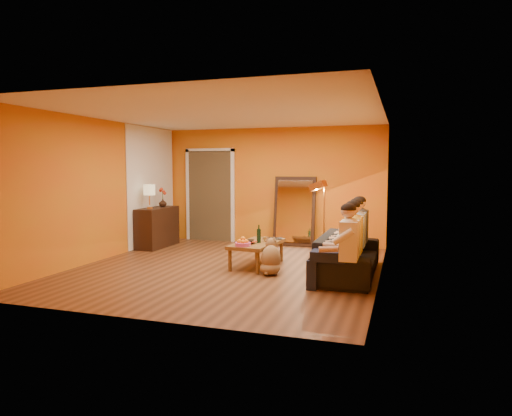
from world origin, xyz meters
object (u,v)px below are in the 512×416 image
(person_far_left, at_px, (349,248))
(tumbler, at_px, (266,239))
(table_lamp, at_px, (149,197))
(person_far_right, at_px, (360,232))
(vase, at_px, (163,203))
(floor_lamp, at_px, (324,222))
(sideboard, at_px, (157,227))
(wine_bottle, at_px, (259,234))
(sofa, at_px, (348,255))
(coffee_table, at_px, (257,254))
(mirror_frame, at_px, (295,211))
(laptop, at_px, (272,239))
(person_mid_right, at_px, (357,236))
(dog, at_px, (271,256))
(person_mid_left, at_px, (354,242))

(person_far_left, xyz_separation_m, tumbler, (-1.59, 1.28, -0.15))
(table_lamp, relative_size, person_far_right, 0.42)
(person_far_left, xyz_separation_m, vase, (-4.37, 2.62, 0.33))
(floor_lamp, distance_m, tumbler, 1.17)
(sideboard, xyz_separation_m, table_lamp, (0.00, -0.30, 0.68))
(person_far_right, height_order, wine_bottle, person_far_right)
(table_lamp, height_order, sofa, table_lamp)
(person_far_right, bearing_deg, coffee_table, -163.96)
(person_far_right, bearing_deg, tumbler, -166.85)
(mirror_frame, xyz_separation_m, sideboard, (-2.79, -1.08, -0.34))
(coffee_table, relative_size, person_far_right, 1.00)
(wine_bottle, height_order, laptop, wine_bottle)
(sofa, bearing_deg, floor_lamp, 29.37)
(laptop, height_order, vase, vase)
(person_far_right, distance_m, vase, 4.49)
(sideboard, relative_size, laptop, 3.30)
(table_lamp, distance_m, laptop, 2.97)
(floor_lamp, distance_m, person_far_left, 2.09)
(sideboard, relative_size, person_far_left, 0.97)
(coffee_table, height_order, person_mid_right, person_mid_right)
(dog, bearing_deg, wine_bottle, 128.77)
(person_mid_right, bearing_deg, laptop, 165.03)
(sofa, relative_size, person_mid_left, 1.79)
(mirror_frame, height_order, table_lamp, mirror_frame)
(mirror_frame, bearing_deg, person_far_left, -65.42)
(person_mid_left, distance_m, wine_bottle, 1.75)
(table_lamp, bearing_deg, person_mid_right, -12.56)
(mirror_frame, height_order, laptop, mirror_frame)
(mirror_frame, distance_m, sofa, 2.88)
(coffee_table, bearing_deg, vase, 156.67)
(sofa, height_order, person_far_left, person_far_left)
(person_far_left, distance_m, tumbler, 2.04)
(floor_lamp, relative_size, dog, 2.41)
(wine_bottle, bearing_deg, sofa, -4.07)
(mirror_frame, bearing_deg, tumbler, -90.23)
(laptop, bearing_deg, vase, 147.10)
(sideboard, relative_size, vase, 6.64)
(floor_lamp, height_order, wine_bottle, floor_lamp)
(sideboard, bearing_deg, tumbler, -21.49)
(mirror_frame, height_order, person_far_left, mirror_frame)
(person_mid_right, distance_m, person_far_right, 0.55)
(tumbler, bearing_deg, vase, 154.19)
(sideboard, relative_size, floor_lamp, 0.82)
(sideboard, relative_size, wine_bottle, 3.81)
(table_lamp, bearing_deg, mirror_frame, 26.32)
(mirror_frame, bearing_deg, person_mid_left, -61.45)
(mirror_frame, height_order, person_mid_left, mirror_frame)
(person_far_right, height_order, vase, person_far_right)
(table_lamp, distance_m, tumbler, 2.96)
(sofa, relative_size, wine_bottle, 7.06)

